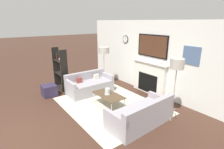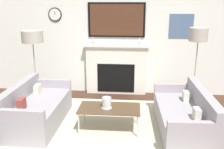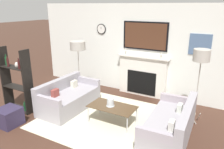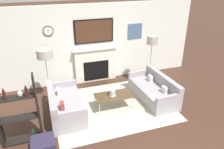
# 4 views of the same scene
# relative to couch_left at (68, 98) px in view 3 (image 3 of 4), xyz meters

# --- Properties ---
(fireplace_wall) EXTENTS (7.47, 0.28, 2.70)m
(fireplace_wall) POSITION_rel_couch_left_xyz_m (1.37, 1.91, 0.96)
(fireplace_wall) COLOR white
(fireplace_wall) RESTS_ON ground_plane
(area_rug) EXTENTS (3.35, 2.67, 0.01)m
(area_rug) POSITION_rel_couch_left_xyz_m (1.37, -0.00, -0.28)
(area_rug) COLOR beige
(area_rug) RESTS_ON ground_plane
(couch_left) EXTENTS (0.87, 1.70, 0.76)m
(couch_left) POSITION_rel_couch_left_xyz_m (0.00, 0.00, 0.00)
(couch_left) COLOR #98949B
(couch_left) RESTS_ON ground_plane
(couch_right) EXTENTS (0.90, 1.86, 0.74)m
(couch_right) POSITION_rel_couch_left_xyz_m (2.74, 0.00, -0.02)
(couch_right) COLOR #98949B
(couch_right) RESTS_ON ground_plane
(coffee_table) EXTENTS (1.09, 0.59, 0.42)m
(coffee_table) POSITION_rel_couch_left_xyz_m (1.39, -0.10, 0.11)
(coffee_table) COLOR #4C3823
(coffee_table) RESTS_ON ground_plane
(hurricane_candle) EXTENTS (0.19, 0.19, 0.20)m
(hurricane_candle) POSITION_rel_couch_left_xyz_m (1.34, -0.10, 0.22)
(hurricane_candle) COLOR silver
(hurricane_candle) RESTS_ON coffee_table
(floor_lamp_left) EXTENTS (0.45, 0.45, 1.65)m
(floor_lamp_left) POSITION_rel_couch_left_xyz_m (-0.32, 0.91, 1.22)
(floor_lamp_left) COLOR #9E998E
(floor_lamp_left) RESTS_ON ground_plane
(floor_lamp_right) EXTENTS (0.36, 0.36, 1.75)m
(floor_lamp_right) POSITION_rel_couch_left_xyz_m (3.05, 0.91, 1.29)
(floor_lamp_right) COLOR #9E998E
(floor_lamp_right) RESTS_ON ground_plane
(shelf_unit) EXTENTS (0.88, 0.28, 1.65)m
(shelf_unit) POSITION_rel_couch_left_xyz_m (-1.07, -0.70, 0.52)
(shelf_unit) COLOR black
(shelf_unit) RESTS_ON ground_plane
(ottoman) EXTENTS (0.48, 0.48, 0.41)m
(ottoman) POSITION_rel_couch_left_xyz_m (-0.63, -1.34, -0.08)
(ottoman) COLOR #2C243D
(ottoman) RESTS_ON ground_plane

